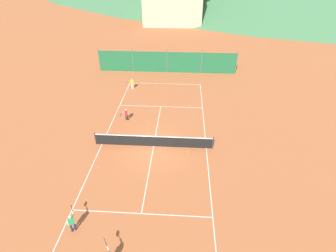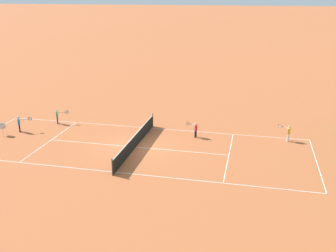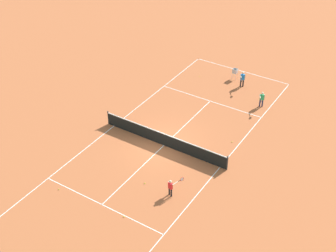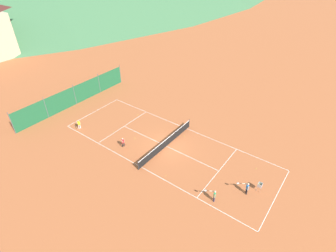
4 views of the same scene
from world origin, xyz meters
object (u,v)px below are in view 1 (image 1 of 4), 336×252
(player_far_baseline, at_px, (132,83))
(tennis_ball_by_net_right, at_px, (147,120))
(tennis_net, at_px, (153,141))
(player_near_service, at_px, (126,114))
(tennis_ball_by_net_left, at_px, (145,105))
(tennis_ball_service_box, at_px, (188,152))
(tennis_ball_mid_court, at_px, (98,167))
(tennis_ball_alley_left, at_px, (190,105))
(player_far_service, at_px, (72,221))

(player_far_baseline, distance_m, tennis_ball_by_net_right, 7.07)
(tennis_net, bearing_deg, player_near_service, 127.79)
(player_far_baseline, distance_m, tennis_ball_by_net_left, 4.30)
(tennis_ball_service_box, distance_m, tennis_ball_by_net_left, 8.30)
(player_near_service, relative_size, tennis_ball_mid_court, 17.17)
(tennis_ball_alley_left, bearing_deg, tennis_ball_mid_court, -124.47)
(player_far_service, xyz_separation_m, tennis_ball_by_net_left, (1.89, 14.18, -0.68))
(tennis_net, bearing_deg, tennis_ball_service_box, -12.37)
(player_far_baseline, xyz_separation_m, tennis_ball_by_net_right, (2.49, -6.59, -0.66))
(tennis_net, bearing_deg, tennis_ball_mid_court, -143.53)
(tennis_ball_alley_left, bearing_deg, player_far_service, -113.78)
(player_far_baseline, bearing_deg, tennis_ball_mid_court, -90.37)
(tennis_net, xyz_separation_m, tennis_ball_service_box, (2.69, -0.59, -0.47))
(player_far_baseline, height_order, tennis_ball_service_box, player_far_baseline)
(player_near_service, bearing_deg, tennis_ball_mid_court, -96.85)
(player_near_service, xyz_separation_m, tennis_ball_by_net_left, (1.25, 2.82, -0.63))
(tennis_net, xyz_separation_m, player_near_service, (-2.86, 3.68, 0.17))
(player_near_service, height_order, tennis_ball_service_box, player_near_service)
(tennis_ball_alley_left, bearing_deg, player_far_baseline, 151.30)
(player_near_service, xyz_separation_m, player_far_service, (-0.64, -11.36, 0.05))
(tennis_ball_by_net_left, distance_m, tennis_ball_by_net_right, 2.85)
(player_far_baseline, relative_size, tennis_ball_mid_court, 17.92)
(tennis_ball_alley_left, distance_m, tennis_ball_by_net_right, 4.99)
(player_near_service, xyz_separation_m, player_far_baseline, (-0.68, 6.61, 0.03))
(tennis_net, relative_size, tennis_ball_alley_left, 139.09)
(player_far_service, distance_m, tennis_ball_mid_court, 5.05)
(tennis_net, distance_m, tennis_ball_mid_court, 4.52)
(tennis_ball_by_net_right, xyz_separation_m, tennis_ball_mid_court, (-2.57, -6.38, 0.00))
(tennis_net, height_order, tennis_ball_by_net_right, tennis_net)
(player_far_baseline, bearing_deg, player_near_service, -84.13)
(player_near_service, bearing_deg, tennis_ball_by_net_right, 0.74)
(tennis_ball_by_net_left, bearing_deg, player_far_baseline, 116.97)
(player_near_service, bearing_deg, player_far_baseline, 95.87)
(player_near_service, bearing_deg, tennis_ball_alley_left, 28.43)
(tennis_ball_service_box, relative_size, tennis_ball_mid_court, 1.00)
(player_near_service, height_order, player_far_baseline, player_far_baseline)
(player_far_baseline, bearing_deg, tennis_ball_service_box, -60.23)
(tennis_ball_service_box, bearing_deg, player_far_service, -131.12)
(tennis_ball_by_net_right, bearing_deg, tennis_net, -74.20)
(tennis_net, bearing_deg, player_far_baseline, 108.95)
(player_far_service, relative_size, player_far_baseline, 1.04)
(player_near_service, distance_m, tennis_ball_mid_court, 6.43)
(tennis_ball_by_net_right, bearing_deg, tennis_ball_mid_court, -111.94)
(player_far_service, distance_m, tennis_ball_service_box, 9.43)
(tennis_ball_service_box, relative_size, tennis_ball_by_net_left, 1.00)
(tennis_net, bearing_deg, tennis_ball_by_net_left, 103.87)
(tennis_net, distance_m, player_far_baseline, 10.89)
(player_far_service, xyz_separation_m, tennis_ball_alley_left, (6.37, 14.46, -0.68))
(player_far_service, relative_size, tennis_ball_by_net_left, 18.61)
(tennis_net, xyz_separation_m, player_far_baseline, (-3.53, 10.30, 0.19))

